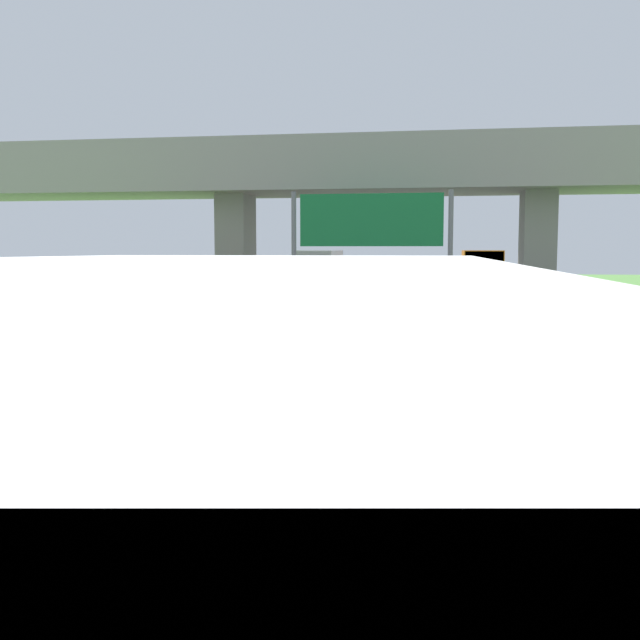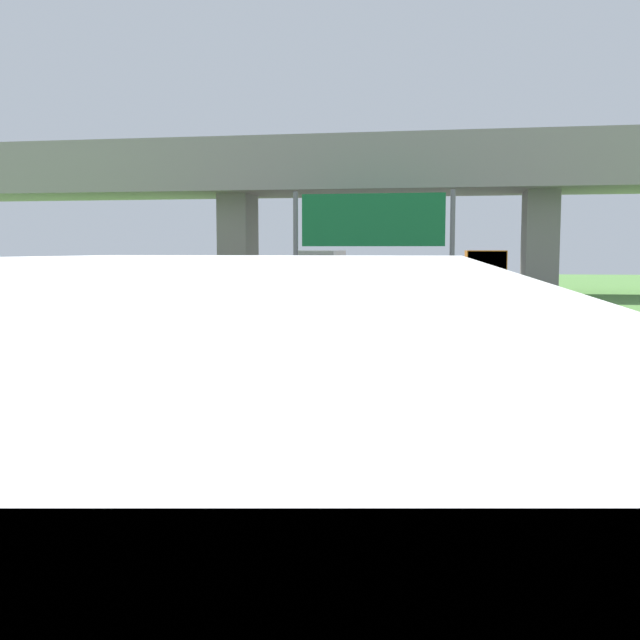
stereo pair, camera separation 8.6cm
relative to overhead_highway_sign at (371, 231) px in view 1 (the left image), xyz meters
The scene contains 9 objects.
lane_centre_stripe 4.74m from the overhead_highway_sign, 90.00° to the right, with size 0.20×98.50×0.01m, color white.
overpass_bridge 5.41m from the overhead_highway_sign, 90.00° to the left, with size 40.00×4.80×8.10m.
overhead_highway_sign is the anchor object (origin of this frame).
truck_white 20.09m from the overhead_highway_sign, 104.30° to the left, with size 2.44×7.30×3.44m.
truck_orange 21.05m from the overhead_highway_sign, 76.01° to the left, with size 2.44×7.30×3.44m.
truck_silver 23.80m from the overhead_highway_sign, 86.35° to the right, with size 2.44×7.30×3.44m.
car_red 6.08m from the overhead_highway_sign, behind, with size 1.86×4.10×1.72m.
construction_barrel_3 11.84m from the overhead_highway_sign, 53.88° to the right, with size 0.57×0.57×0.90m.
construction_barrel_4 8.90m from the overhead_highway_sign, 34.38° to the right, with size 0.57×0.57×0.90m.
Camera 1 is at (2.46, 5.07, 3.48)m, focal length 40.78 mm.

